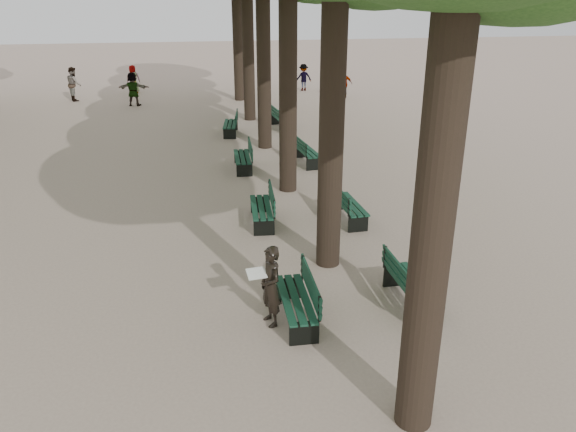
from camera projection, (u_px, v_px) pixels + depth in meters
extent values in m
plane|color=tan|center=(285.00, 349.00, 9.56)|extent=(120.00, 120.00, 0.00)
cylinder|color=#33261C|center=(439.00, 168.00, 6.57)|extent=(0.52, 0.52, 7.50)
cylinder|color=#33261C|center=(333.00, 94.00, 11.12)|extent=(0.52, 0.52, 7.50)
cylinder|color=#33261C|center=(288.00, 63.00, 15.68)|extent=(0.52, 0.52, 7.50)
cylinder|color=#33261C|center=(263.00, 46.00, 20.24)|extent=(0.52, 0.52, 7.50)
cylinder|color=#33261C|center=(248.00, 35.00, 24.79)|extent=(0.52, 0.52, 7.50)
cylinder|color=#33261C|center=(237.00, 28.00, 29.35)|extent=(0.52, 0.52, 7.50)
cube|color=black|center=(295.00, 309.00, 10.31)|extent=(0.56, 1.81, 0.45)
cube|color=#0D3224|center=(295.00, 299.00, 10.22)|extent=(0.58, 1.81, 0.04)
cube|color=#0D3224|center=(311.00, 284.00, 10.16)|extent=(0.08, 1.80, 0.40)
cube|color=black|center=(261.00, 215.00, 14.57)|extent=(0.65, 1.83, 0.45)
cube|color=#0D3224|center=(261.00, 207.00, 14.48)|extent=(0.67, 1.83, 0.04)
cube|color=#0D3224|center=(272.00, 197.00, 14.41)|extent=(0.17, 1.80, 0.40)
cube|color=black|center=(242.00, 163.00, 18.91)|extent=(0.60, 1.82, 0.45)
cube|color=#0D3224|center=(242.00, 157.00, 18.82)|extent=(0.62, 1.82, 0.04)
cube|color=#0D3224|center=(250.00, 149.00, 18.75)|extent=(0.12, 1.80, 0.40)
cube|color=black|center=(230.00, 129.00, 23.45)|extent=(0.76, 1.85, 0.45)
cube|color=#0D3224|center=(230.00, 124.00, 23.37)|extent=(0.78, 1.86, 0.04)
cube|color=#0D3224|center=(236.00, 117.00, 23.28)|extent=(0.28, 1.79, 0.40)
cube|color=black|center=(411.00, 295.00, 10.79)|extent=(0.54, 1.81, 0.45)
cube|color=#0D3224|center=(412.00, 285.00, 10.71)|extent=(0.56, 1.81, 0.04)
cube|color=#0D3224|center=(399.00, 273.00, 10.56)|extent=(0.06, 1.80, 0.40)
cube|color=black|center=(349.00, 212.00, 14.77)|extent=(0.61, 1.82, 0.45)
cube|color=#0D3224|center=(349.00, 204.00, 14.68)|extent=(0.63, 1.82, 0.04)
cube|color=#0D3224|center=(339.00, 195.00, 14.52)|extent=(0.13, 1.80, 0.40)
cube|color=black|center=(307.00, 157.00, 19.54)|extent=(0.69, 1.84, 0.45)
cube|color=#0D3224|center=(307.00, 151.00, 19.46)|extent=(0.71, 1.84, 0.04)
cube|color=#0D3224|center=(300.00, 144.00, 19.28)|extent=(0.21, 1.80, 0.40)
cube|color=black|center=(281.00, 123.00, 24.48)|extent=(0.67, 1.84, 0.45)
cube|color=#0D3224|center=(281.00, 118.00, 24.40)|extent=(0.69, 1.84, 0.04)
cube|color=#0D3224|center=(275.00, 112.00, 24.23)|extent=(0.19, 1.80, 0.40)
imported|color=black|center=(271.00, 286.00, 10.01)|extent=(0.46, 0.67, 1.53)
cube|color=white|center=(257.00, 273.00, 9.86)|extent=(0.37, 0.29, 0.12)
imported|color=#262628|center=(133.00, 79.00, 32.55)|extent=(0.79, 0.37, 1.58)
imported|color=#262628|center=(74.00, 84.00, 30.26)|extent=(0.62, 0.94, 1.79)
imported|color=#262628|center=(344.00, 84.00, 31.09)|extent=(0.93, 0.41, 1.53)
imported|color=#262628|center=(303.00, 77.00, 33.34)|extent=(1.03, 0.45, 1.54)
imported|color=#262628|center=(133.00, 89.00, 28.96)|extent=(1.63, 0.66, 1.72)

